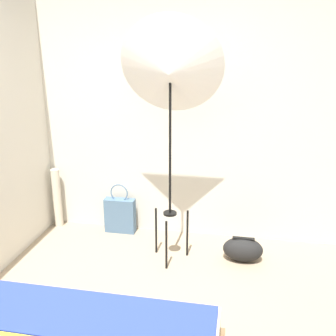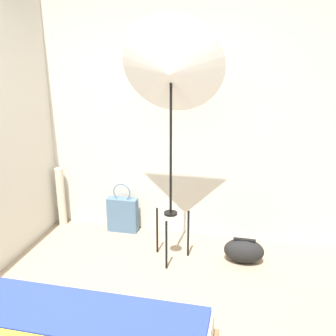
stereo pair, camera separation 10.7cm
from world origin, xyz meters
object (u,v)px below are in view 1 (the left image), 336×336
at_px(photo_umbrella, 170,71).
at_px(paper_roll, 57,198).
at_px(tote_bag, 120,215).
at_px(duffel_bag, 243,249).

height_order(photo_umbrella, paper_roll, photo_umbrella).
distance_m(tote_bag, duffel_bag, 1.33).
relative_size(tote_bag, paper_roll, 0.83).
distance_m(tote_bag, paper_roll, 0.72).
bearing_deg(duffel_bag, paper_roll, 169.61).
distance_m(photo_umbrella, paper_roll, 1.97).
height_order(photo_umbrella, tote_bag, photo_umbrella).
distance_m(photo_umbrella, tote_bag, 1.69).
bearing_deg(tote_bag, duffel_bag, -15.20).
bearing_deg(photo_umbrella, paper_roll, 160.85).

